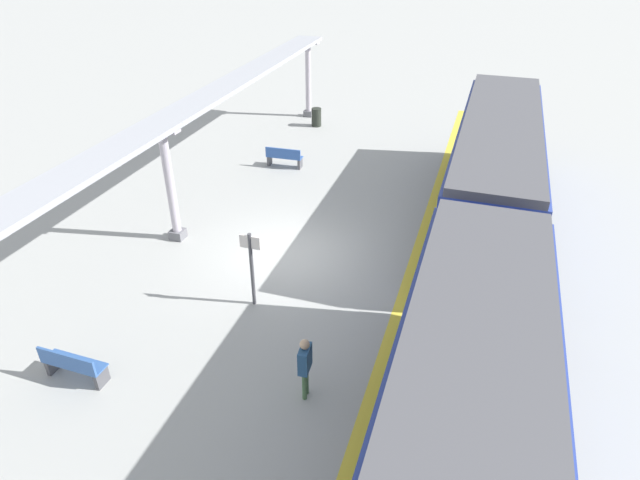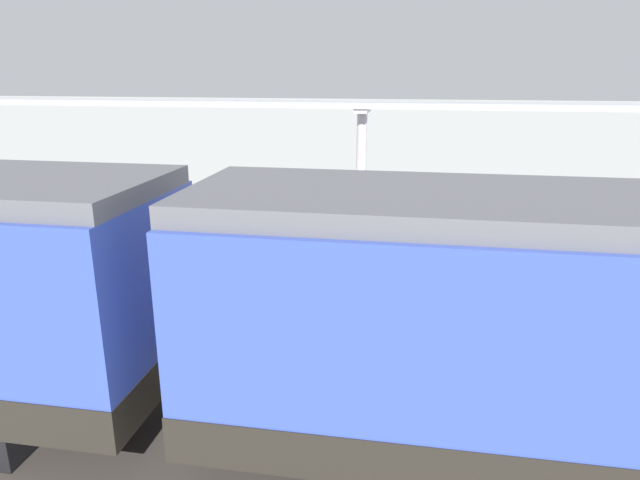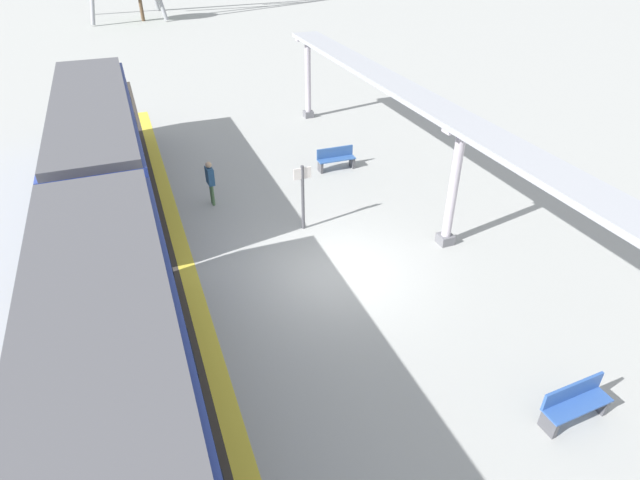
{
  "view_description": "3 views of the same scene",
  "coord_description": "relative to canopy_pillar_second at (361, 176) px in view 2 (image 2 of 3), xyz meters",
  "views": [
    {
      "loc": [
        -5.35,
        13.15,
        9.07
      ],
      "look_at": [
        -1.36,
        0.86,
        1.24
      ],
      "focal_mm": 30.27,
      "sensor_mm": 36.0,
      "label": 1
    },
    {
      "loc": [
        -11.9,
        -1.36,
        4.74
      ],
      "look_at": [
        -0.57,
        0.63,
        1.27
      ],
      "focal_mm": 31.68,
      "sensor_mm": 36.0,
      "label": 2
    },
    {
      "loc": [
        -4.67,
        -10.79,
        8.68
      ],
      "look_at": [
        -0.91,
        -1.06,
        1.96
      ],
      "focal_mm": 28.83,
      "sensor_mm": 36.0,
      "label": 3
    }
  ],
  "objects": [
    {
      "name": "bench_near_end",
      "position": [
        -1.06,
        6.22,
        -1.46
      ],
      "size": [
        1.51,
        0.46,
        0.86
      ],
      "color": "#345B9D",
      "rests_on": "ground"
    },
    {
      "name": "canopy_pillar_second",
      "position": [
        0.0,
        0.0,
        0.0
      ],
      "size": [
        1.1,
        0.44,
        3.76
      ],
      "color": "slate",
      "rests_on": "ground"
    },
    {
      "name": "tactile_edge_strip",
      "position": [
        -7.64,
        -0.22,
        -1.9
      ],
      "size": [
        0.47,
        32.46,
        0.01
      ],
      "primitive_type": "cube",
      "color": "yellow",
      "rests_on": "ground"
    },
    {
      "name": "bench_mid_platform",
      "position": [
        -1.2,
        -6.47,
        -1.46
      ],
      "size": [
        1.52,
        0.5,
        0.86
      ],
      "color": "#3057A3",
      "rests_on": "ground"
    },
    {
      "name": "passenger_waiting_near_edge",
      "position": [
        -6.18,
        5.08,
        -0.91
      ],
      "size": [
        0.24,
        0.48,
        1.6
      ],
      "color": "#486E45",
      "rests_on": "ground"
    },
    {
      "name": "trackbed",
      "position": [
        -9.48,
        -0.22,
        -1.9
      ],
      "size": [
        3.2,
        44.46,
        0.01
      ],
      "primitive_type": "cube",
      "color": "#38332D",
      "rests_on": "ground"
    },
    {
      "name": "platform_info_sign",
      "position": [
        -3.78,
        2.41,
        -0.58
      ],
      "size": [
        0.56,
        0.1,
        2.2
      ],
      "color": "#4C4C51",
      "rests_on": "ground"
    },
    {
      "name": "ground_plane",
      "position": [
        -3.72,
        -0.22,
        -1.91
      ],
      "size": [
        176.0,
        176.0,
        0.0
      ],
      "primitive_type": "plane",
      "color": "#A6A8A4"
    },
    {
      "name": "canopy_beam",
      "position": [
        -0.0,
        -0.39,
        1.93
      ],
      "size": [
        1.2,
        26.18,
        0.16
      ],
      "primitive_type": "cube",
      "color": "#A8AAB2",
      "rests_on": "canopy_pillar_nearest"
    }
  ]
}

